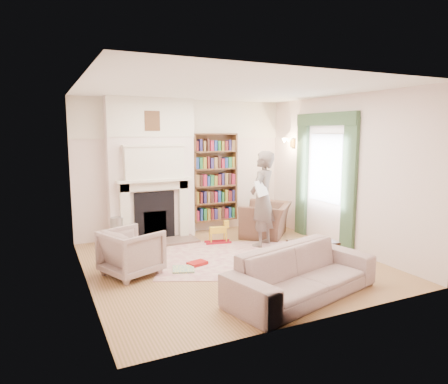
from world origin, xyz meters
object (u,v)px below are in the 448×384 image
coffee_table (313,255)px  paraffin_heater (117,232)px  rocking_horse (218,232)px  armchair_reading (266,220)px  sofa (302,273)px  bookcase (214,177)px  man_reading (262,199)px  armchair_left (132,252)px

coffee_table → paraffin_heater: 3.66m
coffee_table → rocking_horse: 2.09m
armchair_reading → sofa: armchair_reading is taller
bookcase → paraffin_heater: 2.35m
sofa → bookcase: bearing=69.3°
sofa → man_reading: man_reading is taller
paraffin_heater → armchair_left: bearing=-93.0°
bookcase → coffee_table: (0.40, -2.93, -0.95)m
man_reading → rocking_horse: size_ratio=3.60×
coffee_table → rocking_horse: size_ratio=1.40×
sofa → coffee_table: 1.13m
bookcase → sofa: 3.85m
bookcase → man_reading: bookcase is taller
bookcase → paraffin_heater: (-2.15, -0.31, -0.90)m
armchair_left → man_reading: man_reading is taller
sofa → armchair_reading: bearing=53.0°
armchair_reading → coffee_table: size_ratio=1.50×
man_reading → rocking_horse: bearing=-70.3°
armchair_left → rocking_horse: 2.13m
bookcase → rocking_horse: size_ratio=3.70×
sofa → man_reading: bearing=57.5°
armchair_reading → man_reading: size_ratio=0.58×
sofa → coffee_table: size_ratio=3.11×
man_reading → coffee_table: (0.06, -1.46, -0.67)m
bookcase → armchair_reading: 1.44m
bookcase → armchair_left: 3.10m
bookcase → coffee_table: bookcase is taller
bookcase → sofa: bookcase is taller
sofa → armchair_left: bearing=121.8°
armchair_reading → paraffin_heater: 2.99m
bookcase → armchair_reading: bookcase is taller
sofa → rocking_horse: bearing=74.6°
paraffin_heater → rocking_horse: (1.79, -0.67, -0.06)m
bookcase → paraffin_heater: bookcase is taller
armchair_reading → paraffin_heater: armchair_reading is taller
paraffin_heater → rocking_horse: paraffin_heater is taller
armchair_left → paraffin_heater: bearing=-26.0°
rocking_horse → coffee_table: bearing=-58.1°
rocking_horse → armchair_reading: bearing=16.3°
man_reading → paraffin_heater: man_reading is taller
armchair_left → man_reading: 2.68m
rocking_horse → bookcase: bearing=80.3°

